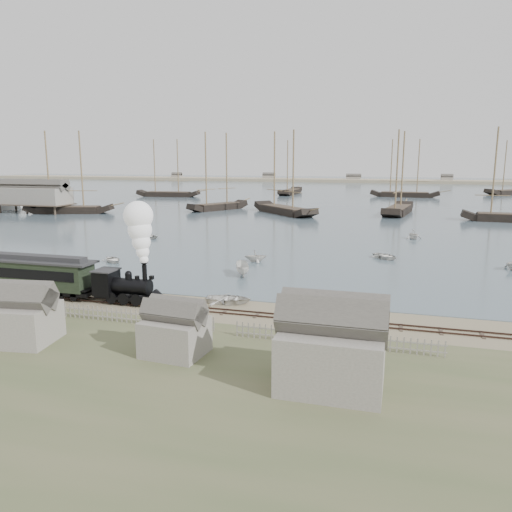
# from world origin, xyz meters

# --- Properties ---
(ground) EXTENTS (600.00, 600.00, 0.00)m
(ground) POSITION_xyz_m (0.00, 0.00, 0.00)
(ground) COLOR gray
(ground) RESTS_ON ground
(harbor_water) EXTENTS (600.00, 336.00, 0.06)m
(harbor_water) POSITION_xyz_m (0.00, 170.00, 0.03)
(harbor_water) COLOR #445461
(harbor_water) RESTS_ON ground
(rail_track) EXTENTS (120.00, 1.80, 0.16)m
(rail_track) POSITION_xyz_m (0.00, -2.00, 0.04)
(rail_track) COLOR #36231D
(rail_track) RESTS_ON ground
(picket_fence_west) EXTENTS (19.00, 0.10, 1.20)m
(picket_fence_west) POSITION_xyz_m (-6.50, -7.00, 0.00)
(picket_fence_west) COLOR gray
(picket_fence_west) RESTS_ON ground
(picket_fence_east) EXTENTS (15.00, 0.10, 1.20)m
(picket_fence_east) POSITION_xyz_m (12.50, -7.50, 0.00)
(picket_fence_east) COLOR gray
(picket_fence_east) RESTS_ON ground
(shed_left) EXTENTS (5.00, 4.00, 4.10)m
(shed_left) POSITION_xyz_m (-10.00, -13.00, 0.00)
(shed_left) COLOR gray
(shed_left) RESTS_ON ground
(shed_mid) EXTENTS (4.00, 3.50, 3.60)m
(shed_mid) POSITION_xyz_m (2.00, -12.00, 0.00)
(shed_mid) COLOR gray
(shed_mid) RESTS_ON ground
(shed_right) EXTENTS (6.00, 5.00, 5.10)m
(shed_right) POSITION_xyz_m (13.00, -14.00, 0.00)
(shed_right) COLOR gray
(shed_right) RESTS_ON ground
(far_spit) EXTENTS (500.00, 20.00, 1.80)m
(far_spit) POSITION_xyz_m (0.00, 250.00, 0.00)
(far_spit) COLOR tan
(far_spit) RESTS_ON ground
(locomotive) EXTENTS (7.39, 2.76, 9.22)m
(locomotive) POSITION_xyz_m (-6.41, -2.00, 4.26)
(locomotive) COLOR black
(locomotive) RESTS_ON ground
(passenger_coach) EXTENTS (14.62, 2.82, 3.55)m
(passenger_coach) POSITION_xyz_m (-18.56, -2.00, 2.24)
(passenger_coach) COLOR black
(passenger_coach) RESTS_ON ground
(beached_dinghy) EXTENTS (3.56, 4.60, 0.88)m
(beached_dinghy) POSITION_xyz_m (1.47, 0.67, 0.44)
(beached_dinghy) COLOR silver
(beached_dinghy) RESTS_ON ground
(rowboat_0) EXTENTS (3.98, 4.08, 0.69)m
(rowboat_0) POSITION_xyz_m (-19.12, 14.08, 0.41)
(rowboat_0) COLOR silver
(rowboat_0) RESTS_ON harbor_water
(rowboat_1) EXTENTS (3.41, 3.62, 1.52)m
(rowboat_1) POSITION_xyz_m (-1.36, 19.55, 0.82)
(rowboat_1) COLOR silver
(rowboat_1) RESTS_ON harbor_water
(rowboat_2) EXTENTS (4.11, 2.81, 1.48)m
(rowboat_2) POSITION_xyz_m (-0.69, 11.64, 0.80)
(rowboat_2) COLOR silver
(rowboat_2) RESTS_ON harbor_water
(rowboat_3) EXTENTS (4.59, 4.69, 0.79)m
(rowboat_3) POSITION_xyz_m (14.85, 26.19, 0.46)
(rowboat_3) COLOR silver
(rowboat_3) RESTS_ON harbor_water
(rowboat_6) EXTENTS (3.77, 4.30, 0.74)m
(rowboat_6) POSITION_xyz_m (-24.25, 33.26, 0.43)
(rowboat_6) COLOR silver
(rowboat_6) RESTS_ON harbor_water
(rowboat_7) EXTENTS (3.86, 3.70, 1.57)m
(rowboat_7) POSITION_xyz_m (18.80, 44.90, 0.85)
(rowboat_7) COLOR silver
(rowboat_7) RESTS_ON harbor_water
(schooner_0) EXTENTS (21.72, 10.69, 20.00)m
(schooner_0) POSITION_xyz_m (-61.95, 63.26, 10.06)
(schooner_0) COLOR black
(schooner_0) RESTS_ON harbor_water
(schooner_1) EXTENTS (12.48, 17.88, 20.00)m
(schooner_1) POSITION_xyz_m (-29.42, 80.85, 10.06)
(schooner_1) COLOR black
(schooner_1) RESTS_ON harbor_water
(schooner_2) EXTENTS (20.02, 20.85, 20.00)m
(schooner_2) POSITION_xyz_m (-10.78, 76.84, 10.06)
(schooner_2) COLOR black
(schooner_2) RESTS_ON harbor_water
(schooner_3) EXTENTS (8.36, 22.94, 20.00)m
(schooner_3) POSITION_xyz_m (15.95, 84.54, 10.06)
(schooner_3) COLOR black
(schooner_3) RESTS_ON harbor_water
(schooner_6) EXTENTS (22.81, 7.03, 20.00)m
(schooner_6) POSITION_xyz_m (-62.68, 119.76, 10.06)
(schooner_6) COLOR black
(schooner_6) RESTS_ON harbor_water
(schooner_7) EXTENTS (5.78, 21.80, 20.00)m
(schooner_7) POSITION_xyz_m (-23.78, 143.67, 10.06)
(schooner_7) COLOR black
(schooner_7) RESTS_ON harbor_water
(schooner_8) EXTENTS (23.50, 6.14, 20.00)m
(schooner_8) POSITION_xyz_m (17.65, 141.13, 10.06)
(schooner_8) COLOR black
(schooner_8) RESTS_ON harbor_water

